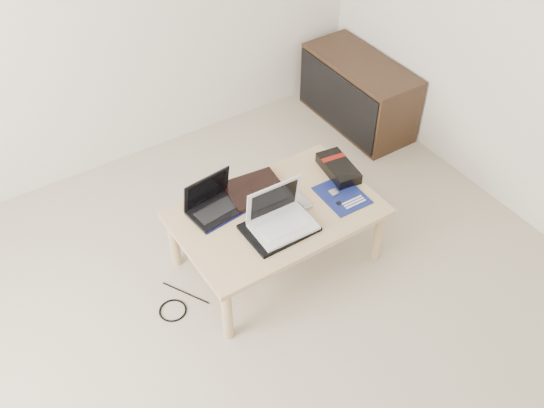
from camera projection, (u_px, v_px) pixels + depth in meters
ground at (259, 379)px, 3.00m from camera, size 4.00×4.00×0.00m
room_shell at (250, 92)px, 1.85m from camera, size 4.20×4.20×2.70m
coffee_table at (277, 218)px, 3.33m from camera, size 1.10×0.70×0.40m
media_cabinet at (358, 93)px, 4.41m from camera, size 0.41×0.90×0.50m
book at (255, 190)px, 3.40m from camera, size 0.34×0.29×0.03m
netbook at (213, 204)px, 3.28m from camera, size 0.31×0.24×0.21m
tablet at (274, 203)px, 3.34m from camera, size 0.28×0.24×0.01m
remote at (298, 197)px, 3.37m from camera, size 0.05×0.22×0.02m
neoprene_sleeve at (279, 228)px, 3.19m from camera, size 0.37×0.27×0.02m
white_laptop at (280, 217)px, 3.17m from camera, size 0.33×0.24×0.23m
motherboard at (342, 195)px, 3.39m from camera, size 0.23×0.29×0.01m
gpu_box at (338, 168)px, 3.51m from camera, size 0.19×0.31×0.07m
cable_coil at (267, 213)px, 3.28m from camera, size 0.14×0.14×0.01m
floor_cable_coil at (173, 310)px, 3.30m from camera, size 0.16×0.16×0.01m
floor_cable_trail at (186, 293)px, 3.39m from camera, size 0.16×0.27×0.01m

